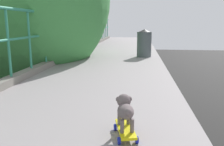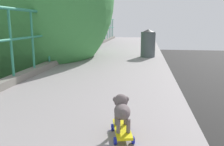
{
  "view_description": "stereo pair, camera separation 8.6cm",
  "coord_description": "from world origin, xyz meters",
  "px_view_note": "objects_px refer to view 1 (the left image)",
  "views": [
    {
      "loc": [
        1.95,
        -0.63,
        6.56
      ],
      "look_at": [
        1.59,
        2.5,
        5.89
      ],
      "focal_mm": 37.82,
      "sensor_mm": 36.0,
      "label": 1
    },
    {
      "loc": [
        2.03,
        -0.61,
        6.56
      ],
      "look_at": [
        1.59,
        2.5,
        5.89
      ],
      "focal_mm": 37.82,
      "sensor_mm": 36.0,
      "label": 2
    }
  ],
  "objects_px": {
    "toy_skateboard": "(125,130)",
    "small_dog": "(125,109)",
    "litter_bin": "(144,43)",
    "city_bus": "(41,68)",
    "car_grey_fifth": "(10,130)"
  },
  "relations": [
    {
      "from": "car_grey_fifth",
      "to": "litter_bin",
      "type": "height_order",
      "value": "litter_bin"
    },
    {
      "from": "toy_skateboard",
      "to": "small_dog",
      "type": "bearing_deg",
      "value": 112.1
    },
    {
      "from": "city_bus",
      "to": "litter_bin",
      "type": "bearing_deg",
      "value": -57.16
    },
    {
      "from": "toy_skateboard",
      "to": "litter_bin",
      "type": "height_order",
      "value": "litter_bin"
    },
    {
      "from": "city_bus",
      "to": "small_dog",
      "type": "distance_m",
      "value": 24.34
    },
    {
      "from": "city_bus",
      "to": "toy_skateboard",
      "type": "bearing_deg",
      "value": -64.69
    },
    {
      "from": "small_dog",
      "to": "city_bus",
      "type": "bearing_deg",
      "value": 115.31
    },
    {
      "from": "car_grey_fifth",
      "to": "small_dog",
      "type": "xyz_separation_m",
      "value": [
        6.93,
        -9.41,
        5.06
      ]
    },
    {
      "from": "toy_skateboard",
      "to": "litter_bin",
      "type": "distance_m",
      "value": 5.41
    },
    {
      "from": "small_dog",
      "to": "litter_bin",
      "type": "xyz_separation_m",
      "value": [
        0.27,
        5.38,
        0.17
      ]
    },
    {
      "from": "city_bus",
      "to": "toy_skateboard",
      "type": "distance_m",
      "value": 24.33
    },
    {
      "from": "small_dog",
      "to": "litter_bin",
      "type": "relative_size",
      "value": 0.41
    },
    {
      "from": "city_bus",
      "to": "toy_skateboard",
      "type": "relative_size",
      "value": 25.9
    },
    {
      "from": "car_grey_fifth",
      "to": "small_dog",
      "type": "bearing_deg",
      "value": -53.63
    },
    {
      "from": "toy_skateboard",
      "to": "small_dog",
      "type": "xyz_separation_m",
      "value": [
        -0.01,
        0.02,
        0.2
      ]
    }
  ]
}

